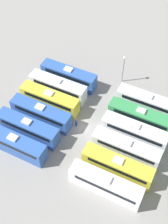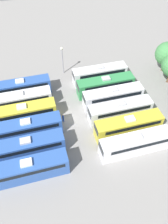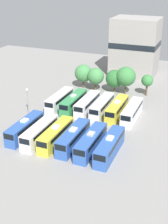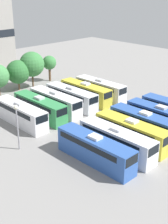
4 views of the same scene
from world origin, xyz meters
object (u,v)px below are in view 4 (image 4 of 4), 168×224
Objects in this scene: bus_0 at (95,149)px; tree_3 at (32,64)px; bus_4 at (161,117)px; bus_11 at (100,88)px; tree_2 at (18,72)px; bus_10 at (85,92)px; bus_2 at (131,132)px; bus_7 at (40,107)px; tree_4 at (49,63)px; bus_8 at (55,102)px; bus_3 at (145,124)px; bus_6 at (20,113)px; bus_9 at (71,97)px; light_pole at (17,119)px; bus_1 at (116,140)px; worker_person at (106,121)px.

tree_3 reaches higher than bus_0.
bus_0 is at bearing 179.39° from bus_4.
bus_11 is 17.95m from tree_2.
bus_10 is 3.74m from bus_11.
bus_2 is 1.00× the size of bus_7.
bus_7 is at bearing -132.83° from tree_4.
tree_4 is (-0.00, 16.13, 2.39)m from bus_11.
tree_4 reaches higher than bus_0.
bus_8 is at bearing -125.64° from tree_4.
bus_3 is 1.00× the size of bus_6.
bus_0 is 1.00× the size of bus_6.
bus_3 is 1.00× the size of bus_9.
bus_8 is 19.48m from tree_4.
bus_2 is 15.95m from light_pole.
light_pole is (-8.81, -6.97, 2.68)m from bus_7.
bus_3 is 16.60m from bus_9.
bus_7 is (-0.04, 16.91, 0.00)m from bus_1.
bus_8 is at bearing 4.68° from bus_7.
bus_7 is at bearing 119.27° from worker_person.
light_pole reaches higher than tree_2.
tree_3 reaches higher than bus_8.
tree_2 is (0.19, 25.24, 3.13)m from worker_person.
tree_2 reaches higher than worker_person.
light_pole reaches higher than bus_4.
bus_10 is 11.70m from worker_person.
tree_2 is (-1.59, 15.00, 2.09)m from bus_9.
bus_3 is 31.70m from tree_2.
tree_4 is at bearing 76.74° from bus_3.
bus_9 is at bearing -83.97° from tree_2.
bus_4 is (14.72, -0.16, 0.00)m from bus_0.
bus_0 is 1.00× the size of bus_4.
bus_1 is 1.00× the size of bus_4.
bus_4 is 16.94m from bus_10.
bus_10 reaches higher than worker_person.
bus_7 is 1.00× the size of bus_8.
bus_8 and bus_11 have the same top height.
light_pole is (-16.18, -7.20, 2.68)m from bus_9.
bus_4 is at bearing -0.61° from bus_0.
worker_person is at bearing -46.62° from bus_6.
tree_2 reaches higher than tree_4.
bus_3 and bus_6 have the same top height.
bus_9 is (7.33, 17.15, 0.00)m from bus_1.
tree_3 is (9.12, 14.77, 3.26)m from bus_7.
tree_2 reaches higher than bus_3.
bus_3 is 17.94m from bus_11.
bus_4 is at bearing -96.64° from tree_4.
bus_2 is (3.52, 0.23, 0.00)m from bus_1.
bus_8 is 1.00× the size of bus_9.
tree_3 is (5.56, 31.46, 3.26)m from bus_2.
bus_3 is (10.89, 0.16, 0.00)m from bus_0.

